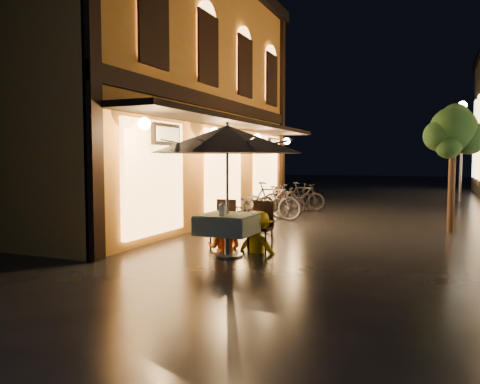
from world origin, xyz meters
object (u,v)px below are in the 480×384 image
at_px(table_lantern, 223,208).
at_px(person_orange, 224,212).
at_px(person_yellow, 258,212).
at_px(bicycle_0, 245,214).
at_px(cafe_table, 227,225).
at_px(patio_umbrella, 227,139).

xyz_separation_m(table_lantern, person_orange, (-0.32, 0.77, -0.18)).
distance_m(table_lantern, person_yellow, 0.90).
relative_size(person_orange, bicycle_0, 0.93).
bearing_deg(person_yellow, cafe_table, 66.81).
xyz_separation_m(table_lantern, bicycle_0, (-0.84, 3.14, -0.50)).
height_order(person_orange, person_yellow, person_yellow).
bearing_deg(cafe_table, person_yellow, 57.20).
relative_size(patio_umbrella, table_lantern, 11.20).
bearing_deg(patio_umbrella, person_yellow, 57.20).
bearing_deg(table_lantern, person_yellow, 64.26).
bearing_deg(table_lantern, cafe_table, 90.00).
xyz_separation_m(person_orange, person_yellow, (0.71, 0.03, 0.03)).
distance_m(person_yellow, bicycle_0, 2.67).
relative_size(cafe_table, patio_umbrella, 0.35).
bearing_deg(patio_umbrella, bicycle_0, 105.93).
xyz_separation_m(patio_umbrella, bicycle_0, (-0.84, 2.94, -1.73)).
bearing_deg(patio_umbrella, table_lantern, -90.00).
bearing_deg(cafe_table, bicycle_0, 105.93).
relative_size(cafe_table, table_lantern, 3.96).
xyz_separation_m(cafe_table, table_lantern, (0.00, -0.20, 0.33)).
bearing_deg(person_orange, cafe_table, 113.55).
bearing_deg(person_yellow, table_lantern, 73.87).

